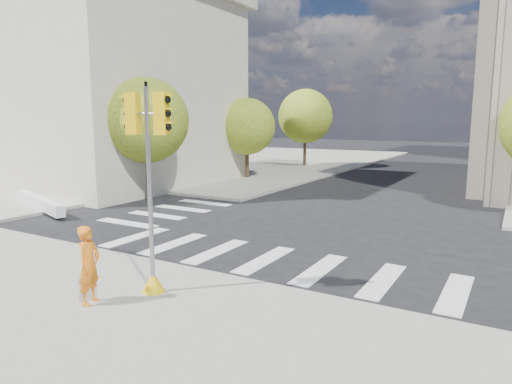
# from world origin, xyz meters

# --- Properties ---
(ground) EXTENTS (160.00, 160.00, 0.00)m
(ground) POSITION_xyz_m (0.00, 0.00, 0.00)
(ground) COLOR black
(ground) RESTS_ON ground
(sidewalk_far_left) EXTENTS (28.00, 40.00, 0.15)m
(sidewalk_far_left) POSITION_xyz_m (-20.00, 26.00, 0.07)
(sidewalk_far_left) COLOR gray
(sidewalk_far_left) RESTS_ON ground
(classical_building) EXTENTS (19.00, 15.00, 12.70)m
(classical_building) POSITION_xyz_m (-20.00, 8.00, 6.44)
(classical_building) COLOR beige
(classical_building) RESTS_ON ground
(tree_lw_near) EXTENTS (4.40, 4.40, 6.41)m
(tree_lw_near) POSITION_xyz_m (-10.50, 4.00, 4.20)
(tree_lw_near) COLOR #382616
(tree_lw_near) RESTS_ON ground
(tree_lw_mid) EXTENTS (4.00, 4.00, 5.77)m
(tree_lw_mid) POSITION_xyz_m (-10.50, 14.00, 3.76)
(tree_lw_mid) COLOR #382616
(tree_lw_mid) RESTS_ON ground
(tree_lw_far) EXTENTS (4.80, 4.80, 6.95)m
(tree_lw_far) POSITION_xyz_m (-10.50, 24.00, 4.54)
(tree_lw_far) COLOR #382616
(tree_lw_far) RESTS_ON ground
(traffic_signal) EXTENTS (1.08, 0.56, 4.95)m
(traffic_signal) POSITION_xyz_m (-0.98, -5.95, 2.26)
(traffic_signal) COLOR gold
(traffic_signal) RESTS_ON sidewalk_near
(photographer) EXTENTS (0.60, 0.75, 1.79)m
(photographer) POSITION_xyz_m (-1.71, -7.19, 1.05)
(photographer) COLOR orange
(photographer) RESTS_ON sidewalk_near
(planter_wall) EXTENTS (5.82, 2.26, 0.50)m
(planter_wall) POSITION_xyz_m (-13.00, -0.71, 0.40)
(planter_wall) COLOR silver
(planter_wall) RESTS_ON sidewalk_left_near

